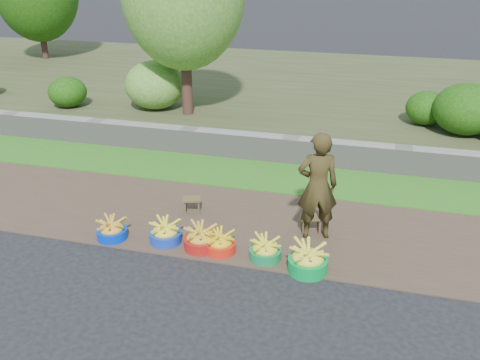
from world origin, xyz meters
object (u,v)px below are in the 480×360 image
(basin_d, at_px, (220,243))
(vendor_woman, at_px, (318,186))
(basin_b, at_px, (165,233))
(stool_left, at_px, (192,201))
(basin_e, at_px, (265,250))
(basin_a, at_px, (112,230))
(basin_c, at_px, (201,239))
(stool_right, at_px, (311,219))
(basin_f, at_px, (308,260))

(basin_d, height_order, vendor_woman, vendor_woman)
(basin_b, xyz_separation_m, stool_left, (0.06, 1.03, 0.07))
(basin_e, bearing_deg, basin_b, 177.29)
(basin_d, height_order, stool_left, basin_d)
(basin_a, distance_m, basin_c, 1.42)
(basin_c, xyz_separation_m, stool_right, (1.50, 0.91, 0.08))
(basin_a, xyz_separation_m, basin_d, (1.72, 0.06, -0.00))
(basin_c, relative_size, stool_right, 1.29)
(basin_a, xyz_separation_m, stool_right, (2.92, 0.99, 0.10))
(stool_left, distance_m, stool_right, 2.04)
(basin_d, xyz_separation_m, vendor_woman, (1.28, 0.82, 0.71))
(basin_c, xyz_separation_m, stool_left, (-0.53, 1.07, 0.06))
(basin_b, distance_m, basin_d, 0.89)
(stool_left, height_order, vendor_woman, vendor_woman)
(basin_d, bearing_deg, basin_c, 177.08)
(basin_e, bearing_deg, basin_c, 177.94)
(vendor_woman, bearing_deg, basin_a, -1.55)
(basin_a, bearing_deg, basin_b, 8.09)
(vendor_woman, bearing_deg, basin_f, 74.29)
(basin_c, xyz_separation_m, vendor_woman, (1.58, 0.80, 0.70))
(basin_f, height_order, stool_right, basin_f)
(basin_c, distance_m, basin_d, 0.30)
(basin_b, bearing_deg, basin_d, -3.50)
(basin_d, relative_size, basin_f, 0.83)
(basin_a, relative_size, basin_c, 0.90)
(basin_c, relative_size, basin_f, 0.92)
(basin_a, height_order, basin_d, basin_a)
(basin_a, bearing_deg, stool_left, 52.13)
(basin_e, height_order, vendor_woman, vendor_woman)
(basin_b, distance_m, basin_e, 1.57)
(basin_d, distance_m, basin_e, 0.68)
(basin_e, relative_size, stool_right, 1.17)
(basin_a, height_order, basin_c, basin_c)
(stool_left, relative_size, vendor_woman, 0.21)
(basin_c, relative_size, basin_e, 1.11)
(basin_e, xyz_separation_m, stool_right, (0.52, 0.94, 0.10))
(basin_c, xyz_separation_m, basin_e, (0.99, -0.04, -0.02))
(stool_left, xyz_separation_m, stool_right, (2.03, -0.16, 0.02))
(stool_right, bearing_deg, basin_e, -118.80)
(basin_d, distance_m, stool_right, 1.52)
(basin_e, height_order, basin_f, basin_f)
(basin_d, bearing_deg, basin_e, -1.68)
(basin_e, bearing_deg, basin_d, 178.32)
(basin_c, bearing_deg, basin_e, -2.06)
(basin_a, xyz_separation_m, stool_left, (0.89, 1.15, 0.08))
(basin_e, distance_m, vendor_woman, 1.25)
(basin_d, distance_m, vendor_woman, 1.68)
(basin_b, distance_m, stool_left, 1.03)
(basin_d, relative_size, stool_left, 1.30)
(basin_d, xyz_separation_m, basin_e, (0.68, -0.02, 0.00))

